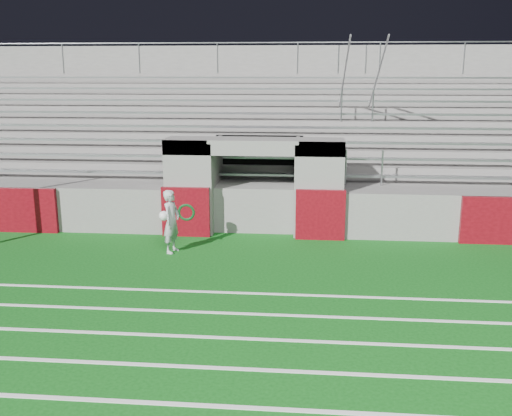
# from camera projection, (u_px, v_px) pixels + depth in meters

# --- Properties ---
(ground) EXTENTS (90.00, 90.00, 0.00)m
(ground) POSITION_uv_depth(u_px,v_px,m) (240.00, 276.00, 12.47)
(ground) COLOR #0C4D12
(ground) RESTS_ON ground
(field_markings) EXTENTS (28.00, 8.09, 0.01)m
(field_markings) POSITION_uv_depth(u_px,v_px,m) (196.00, 405.00, 7.63)
(field_markings) COLOR white
(field_markings) RESTS_ON ground
(stadium_structure) EXTENTS (26.00, 8.48, 5.42)m
(stadium_structure) POSITION_uv_depth(u_px,v_px,m) (266.00, 156.00, 19.84)
(stadium_structure) COLOR slate
(stadium_structure) RESTS_ON ground
(goalkeeper_with_ball) EXTENTS (0.52, 0.65, 1.57)m
(goalkeeper_with_ball) POSITION_uv_depth(u_px,v_px,m) (171.00, 221.00, 13.92)
(goalkeeper_with_ball) COLOR #ABB1B4
(goalkeeper_with_ball) RESTS_ON ground
(hose_coil) EXTENTS (0.50, 0.14, 0.53)m
(hose_coil) POSITION_uv_depth(u_px,v_px,m) (187.00, 211.00, 15.30)
(hose_coil) COLOR #0D411A
(hose_coil) RESTS_ON ground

